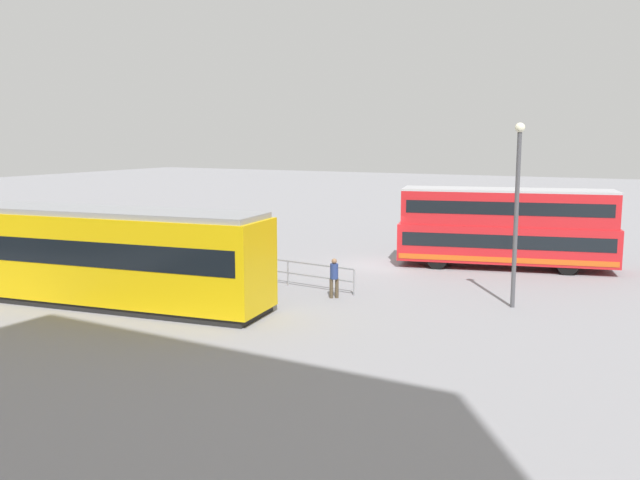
% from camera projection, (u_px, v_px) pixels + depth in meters
% --- Properties ---
extents(ground_plane, '(160.00, 160.00, 0.00)m').
position_uv_depth(ground_plane, '(380.00, 265.00, 33.53)').
color(ground_plane, gray).
extents(double_decker_bus, '(10.38, 4.74, 3.80)m').
position_uv_depth(double_decker_bus, '(506.00, 228.00, 32.57)').
color(double_decker_bus, red).
rests_on(double_decker_bus, ground).
extents(tram_yellow, '(15.89, 4.56, 3.62)m').
position_uv_depth(tram_yellow, '(74.00, 253.00, 25.94)').
color(tram_yellow, '#E5B70C').
rests_on(tram_yellow, ground).
extents(pedestrian_near_railing, '(0.41, 0.41, 1.68)m').
position_uv_depth(pedestrian_near_railing, '(269.00, 266.00, 28.19)').
color(pedestrian_near_railing, black).
rests_on(pedestrian_near_railing, ground).
extents(pedestrian_crossing, '(0.45, 0.45, 1.57)m').
position_uv_depth(pedestrian_crossing, '(334.00, 276.00, 26.59)').
color(pedestrian_crossing, '#4C3F2D').
rests_on(pedestrian_crossing, ground).
extents(pedestrian_railing, '(6.60, 0.88, 1.08)m').
position_uv_depth(pedestrian_railing, '(288.00, 268.00, 28.88)').
color(pedestrian_railing, gray).
rests_on(pedestrian_railing, ground).
extents(info_sign, '(1.14, 0.17, 2.54)m').
position_uv_depth(info_sign, '(199.00, 235.00, 31.53)').
color(info_sign, slate).
rests_on(info_sign, ground).
extents(street_lamp, '(0.36, 0.36, 6.76)m').
position_uv_depth(street_lamp, '(517.00, 201.00, 24.70)').
color(street_lamp, '#4C4C51').
rests_on(street_lamp, ground).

